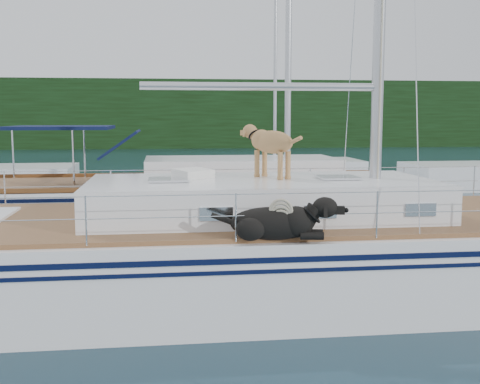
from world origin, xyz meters
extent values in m
plane|color=black|center=(0.00, 0.00, 0.00)|extent=(120.00, 120.00, 0.00)
cube|color=black|center=(0.00, 45.00, 3.00)|extent=(90.00, 3.00, 6.00)
cube|color=#595147|center=(0.00, 46.20, 0.60)|extent=(92.00, 1.00, 1.20)
cube|color=white|center=(0.00, 0.00, 0.50)|extent=(12.00, 3.80, 1.40)
cube|color=brown|center=(0.00, 0.00, 1.23)|extent=(11.52, 3.50, 0.06)
cube|color=white|center=(0.80, 0.00, 1.54)|extent=(5.20, 2.50, 0.55)
cylinder|color=silver|center=(0.80, 0.00, 3.21)|extent=(3.60, 0.12, 0.12)
cylinder|color=silver|center=(0.00, -1.75, 1.82)|extent=(10.56, 0.01, 0.01)
cylinder|color=silver|center=(0.00, 1.75, 1.82)|extent=(10.56, 0.01, 0.01)
cube|color=#1E30BF|center=(-1.46, 1.45, 1.28)|extent=(0.71, 0.56, 0.05)
cube|color=white|center=(-0.22, 0.41, 1.88)|extent=(0.69, 0.66, 0.14)
torus|color=beige|center=(0.74, -1.84, 1.62)|extent=(0.39, 0.22, 0.38)
cube|color=white|center=(0.08, 6.12, 0.45)|extent=(11.00, 3.50, 1.30)
cube|color=brown|center=(0.08, 6.12, 1.10)|extent=(10.56, 3.29, 0.06)
cube|color=white|center=(1.28, 6.12, 1.45)|extent=(4.80, 2.30, 0.55)
cube|color=#0F1D41|center=(-3.12, 6.12, 2.50)|extent=(2.40, 2.30, 0.08)
cube|color=white|center=(4.00, 16.00, 0.40)|extent=(7.20, 3.00, 1.10)
cylinder|color=silver|center=(4.00, 16.00, 6.00)|extent=(0.14, 0.14, 11.00)
camera|label=1|loc=(-0.68, -8.98, 2.76)|focal=45.00mm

